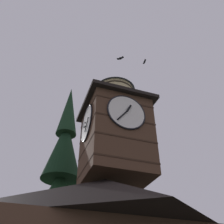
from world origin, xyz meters
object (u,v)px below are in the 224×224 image
clock_tower (115,130)px  pine_tree_behind (56,214)px  moon (111,218)px  flying_bird_low (144,62)px  flying_bird_high (120,58)px

clock_tower → pine_tree_behind: bearing=-70.3°
moon → flying_bird_low: 34.94m
moon → clock_tower: bearing=71.4°
pine_tree_behind → moon: 33.22m
moon → pine_tree_behind: bearing=63.8°
flying_bird_high → flying_bird_low: flying_bird_low is taller
flying_bird_low → moon: bearing=-103.5°
pine_tree_behind → flying_bird_low: bearing=144.5°
pine_tree_behind → clock_tower: bearing=109.7°
moon → flying_bird_high: 37.10m
pine_tree_behind → flying_bird_low: size_ratio=30.16×
flying_bird_high → clock_tower: bearing=27.0°
moon → flying_bird_low: (8.04, 33.42, 6.22)m
clock_tower → flying_bird_low: size_ratio=12.70×
clock_tower → pine_tree_behind: (2.32, -6.48, -3.86)m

